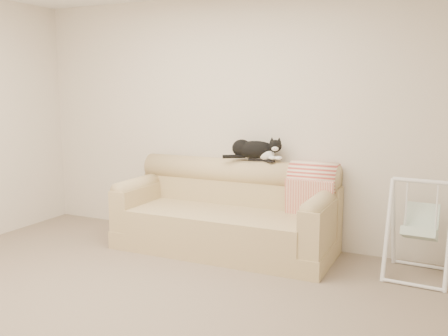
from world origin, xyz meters
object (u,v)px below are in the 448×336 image
object	(u,v)px
remote_b	(268,161)
baby_swing	(420,228)
tuxedo_cat	(255,149)
sofa	(227,215)
remote_a	(257,159)

from	to	relation	value
remote_b	baby_swing	distance (m)	1.58
tuxedo_cat	baby_swing	xyz separation A→B (m)	(1.63, -0.25, -0.58)
sofa	tuxedo_cat	size ratio (longest dim) A/B	3.59
remote_a	tuxedo_cat	distance (m)	0.10
sofa	remote_b	distance (m)	0.69
tuxedo_cat	sofa	bearing A→B (deg)	-130.77
tuxedo_cat	baby_swing	world-z (taller)	tuxedo_cat
remote_a	baby_swing	size ratio (longest dim) A/B	0.21
remote_a	remote_b	size ratio (longest dim) A/B	1.08
baby_swing	tuxedo_cat	bearing A→B (deg)	171.39
tuxedo_cat	remote_a	bearing A→B (deg)	2.43
sofa	baby_swing	world-z (taller)	sofa
remote_a	tuxedo_cat	size ratio (longest dim) A/B	0.30
sofa	tuxedo_cat	xyz separation A→B (m)	(0.21, 0.24, 0.66)
sofa	baby_swing	bearing A→B (deg)	-0.25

